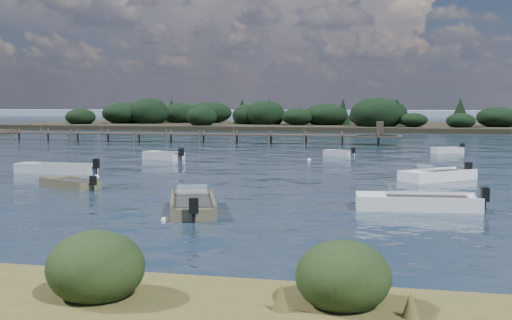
% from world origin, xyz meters
% --- Properties ---
extents(ground, '(400.00, 400.00, 0.00)m').
position_xyz_m(ground, '(0.00, 60.00, 0.00)').
color(ground, '#152231').
rests_on(ground, ground).
extents(shore_lip, '(160.00, 0.60, 0.30)m').
position_xyz_m(shore_lip, '(0.00, -12.20, 0.00)').
color(shore_lip, black).
rests_on(shore_lip, ground).
extents(dinghy_near_olive, '(3.44, 5.50, 1.33)m').
position_xyz_m(dinghy_near_olive, '(-2.33, -0.64, 0.17)').
color(dinghy_near_olive, '#6A6347').
rests_on(dinghy_near_olive, ground).
extents(dinghy_mid_grey, '(4.07, 2.92, 1.04)m').
position_xyz_m(dinghy_mid_grey, '(-11.55, 5.38, 0.14)').
color(dinghy_mid_grey, '#6A6347').
rests_on(dinghy_mid_grey, ground).
extents(tender_far_grey, '(4.08, 2.81, 1.31)m').
position_xyz_m(tender_far_grey, '(-13.20, 24.06, 0.18)').
color(tender_far_grey, '#BABFC2').
rests_on(tender_far_grey, ground).
extents(tender_far_grey_b, '(3.22, 2.57, 1.14)m').
position_xyz_m(tender_far_grey_b, '(10.78, 36.79, 0.16)').
color(tender_far_grey_b, '#BABFC2').
rests_on(tender_far_grey_b, ground).
extents(dinghy_mid_white_a, '(5.83, 2.58, 1.34)m').
position_xyz_m(dinghy_mid_white_a, '(7.20, 2.18, 0.17)').
color(dinghy_mid_white_a, white).
rests_on(dinghy_mid_white_a, ground).
extents(dinghy_mid_white_b, '(4.87, 4.75, 1.33)m').
position_xyz_m(dinghy_mid_white_b, '(8.68, 13.68, 0.17)').
color(dinghy_mid_white_b, white).
rests_on(dinghy_mid_white_b, ground).
extents(dinghy_extra_a, '(5.95, 1.56, 1.33)m').
position_xyz_m(dinghy_extra_a, '(-16.34, 12.14, 0.18)').
color(dinghy_extra_a, '#BABFC2').
rests_on(dinghy_extra_a, ground).
extents(tender_far_white, '(3.01, 2.25, 1.05)m').
position_xyz_m(tender_far_white, '(0.94, 31.13, 0.15)').
color(tender_far_white, '#BABFC2').
rests_on(tender_far_white, ground).
extents(buoy_a, '(0.32, 0.32, 0.32)m').
position_xyz_m(buoy_a, '(-2.30, -7.61, 0.00)').
color(buoy_a, white).
rests_on(buoy_a, ground).
extents(buoy_b, '(0.32, 0.32, 0.32)m').
position_xyz_m(buoy_b, '(7.94, 6.24, 0.00)').
color(buoy_b, white).
rests_on(buoy_b, ground).
extents(buoy_c, '(0.32, 0.32, 0.32)m').
position_xyz_m(buoy_c, '(-12.60, 10.71, 0.00)').
color(buoy_c, white).
rests_on(buoy_c, ground).
extents(buoy_e, '(0.32, 0.32, 0.32)m').
position_xyz_m(buoy_e, '(-1.05, 26.23, 0.00)').
color(buoy_e, white).
rests_on(buoy_e, ground).
extents(buoy_extra_a, '(0.32, 0.32, 0.32)m').
position_xyz_m(buoy_extra_a, '(11.25, 21.73, 0.00)').
color(buoy_extra_a, white).
rests_on(buoy_extra_a, ground).
extents(buoy_extra_b, '(0.32, 0.32, 0.32)m').
position_xyz_m(buoy_extra_b, '(-2.69, -3.04, 0.00)').
color(buoy_extra_b, white).
rests_on(buoy_extra_b, ground).
extents(jetty, '(64.50, 3.20, 3.40)m').
position_xyz_m(jetty, '(-21.74, 47.99, 0.98)').
color(jetty, '#473B34').
rests_on(jetty, ground).
extents(far_headland, '(190.00, 40.00, 5.80)m').
position_xyz_m(far_headland, '(25.00, 100.00, 1.96)').
color(far_headland, black).
rests_on(far_headland, ground).
extents(distant_haze, '(280.00, 20.00, 2.40)m').
position_xyz_m(distant_haze, '(-90.00, 230.00, 0.00)').
color(distant_haze, '#95A8B9').
rests_on(distant_haze, ground).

